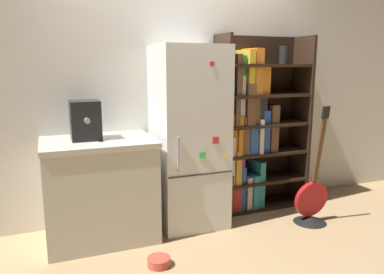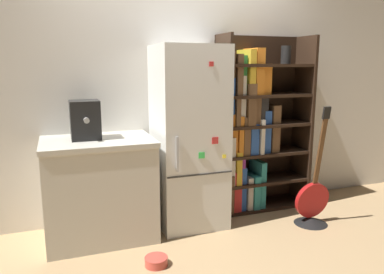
% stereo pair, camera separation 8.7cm
% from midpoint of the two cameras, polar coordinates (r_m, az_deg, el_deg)
% --- Properties ---
extents(ground_plane, '(16.00, 16.00, 0.00)m').
position_cam_midpoint_polar(ground_plane, '(3.58, 1.08, -13.67)').
color(ground_plane, tan).
extents(wall_back, '(8.00, 0.05, 2.60)m').
position_cam_midpoint_polar(wall_back, '(3.70, -1.50, 8.00)').
color(wall_back, white).
rests_on(wall_back, ground_plane).
extents(refrigerator, '(0.61, 0.62, 1.66)m').
position_cam_midpoint_polar(refrigerator, '(3.46, 0.23, -0.03)').
color(refrigerator, white).
rests_on(refrigerator, ground_plane).
extents(bookshelf, '(0.96, 0.37, 1.78)m').
position_cam_midpoint_polar(bookshelf, '(3.89, 9.74, 1.34)').
color(bookshelf, black).
rests_on(bookshelf, ground_plane).
extents(kitchen_counter, '(0.92, 0.67, 0.87)m').
position_cam_midpoint_polar(kitchen_counter, '(3.35, -13.16, -7.66)').
color(kitchen_counter, beige).
rests_on(kitchen_counter, ground_plane).
extents(espresso_machine, '(0.24, 0.30, 0.33)m').
position_cam_midpoint_polar(espresso_machine, '(3.25, -15.24, 2.54)').
color(espresso_machine, black).
rests_on(espresso_machine, kitchen_counter).
extents(guitar, '(0.35, 0.31, 1.13)m').
position_cam_midpoint_polar(guitar, '(3.79, 18.45, -10.10)').
color(guitar, black).
rests_on(guitar, ground_plane).
extents(pet_bowl, '(0.18, 0.18, 0.07)m').
position_cam_midpoint_polar(pet_bowl, '(2.98, -4.59, -18.28)').
color(pet_bowl, '#D84C3F').
rests_on(pet_bowl, ground_plane).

